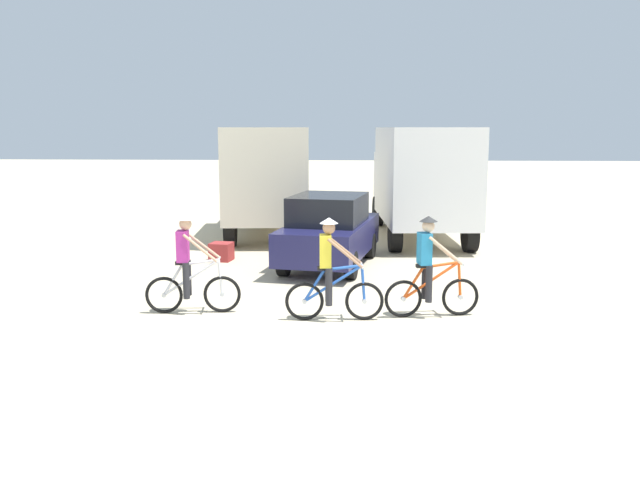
# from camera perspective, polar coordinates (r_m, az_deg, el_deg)

# --- Properties ---
(ground_plane) EXTENTS (120.00, 120.00, 0.00)m
(ground_plane) POSITION_cam_1_polar(r_m,az_deg,el_deg) (10.56, -1.42, -8.99)
(ground_plane) COLOR beige
(box_truck_cream_rv) EXTENTS (2.94, 6.93, 3.35)m
(box_truck_cream_rv) POSITION_cam_1_polar(r_m,az_deg,el_deg) (21.37, -4.33, 5.51)
(box_truck_cream_rv) COLOR beige
(box_truck_cream_rv) RESTS_ON ground
(box_truck_avon_van) EXTENTS (2.80, 6.89, 3.35)m
(box_truck_avon_van) POSITION_cam_1_polar(r_m,az_deg,el_deg) (20.64, 8.51, 5.29)
(box_truck_avon_van) COLOR white
(box_truck_avon_van) RESTS_ON ground
(sedan_parked) EXTENTS (2.48, 4.45, 1.76)m
(sedan_parked) POSITION_cam_1_polar(r_m,az_deg,el_deg) (16.29, 0.80, 0.79)
(sedan_parked) COLOR #1E1E4C
(sedan_parked) RESTS_ON ground
(cyclist_orange_shirt) EXTENTS (1.73, 0.52, 1.82)m
(cyclist_orange_shirt) POSITION_cam_1_polar(r_m,az_deg,el_deg) (12.43, -11.00, -2.29)
(cyclist_orange_shirt) COLOR black
(cyclist_orange_shirt) RESTS_ON ground
(cyclist_cowboy_hat) EXTENTS (1.73, 0.52, 1.82)m
(cyclist_cowboy_hat) POSITION_cam_1_polar(r_m,az_deg,el_deg) (11.74, 0.95, -2.81)
(cyclist_cowboy_hat) COLOR black
(cyclist_cowboy_hat) RESTS_ON ground
(cyclist_near_camera) EXTENTS (1.71, 0.55, 1.82)m
(cyclist_near_camera) POSITION_cam_1_polar(r_m,az_deg,el_deg) (12.12, 9.23, -2.54)
(cyclist_near_camera) COLOR black
(cyclist_near_camera) RESTS_ON ground
(supply_crate) EXTENTS (0.60, 0.58, 0.46)m
(supply_crate) POSITION_cam_1_polar(r_m,az_deg,el_deg) (17.32, -8.33, -0.98)
(supply_crate) COLOR #9E2D2D
(supply_crate) RESTS_ON ground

